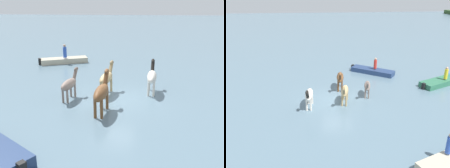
# 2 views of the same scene
# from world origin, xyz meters

# --- Properties ---
(ground_plane) EXTENTS (148.70, 148.70, 0.00)m
(ground_plane) POSITION_xyz_m (0.00, 0.00, 0.00)
(ground_plane) COLOR slate
(horse_mid_herd) EXTENTS (2.51, 0.76, 1.94)m
(horse_mid_herd) POSITION_xyz_m (1.47, -2.29, 1.07)
(horse_mid_herd) COLOR silver
(horse_mid_herd) RESTS_ON ground_plane
(horse_pinto_flank) EXTENTS (2.45, 0.95, 1.89)m
(horse_pinto_flank) POSITION_xyz_m (1.02, 0.53, 1.04)
(horse_pinto_flank) COLOR tan
(horse_pinto_flank) RESTS_ON ground_plane
(horse_lead) EXTENTS (2.69, 0.87, 2.08)m
(horse_lead) POSITION_xyz_m (-1.87, 0.49, 1.14)
(horse_lead) COLOR brown
(horse_lead) RESTS_ON ground_plane
(horse_chestnut_trailing) EXTENTS (2.23, 0.88, 1.73)m
(horse_chestnut_trailing) POSITION_xyz_m (-0.12, 2.61, 0.95)
(horse_chestnut_trailing) COLOR gray
(horse_chestnut_trailing) RESTS_ON ground_plane
(boat_dinghy_port) EXTENTS (2.60, 4.34, 0.72)m
(boat_dinghy_port) POSITION_xyz_m (8.79, 5.25, 0.16)
(boat_dinghy_port) COLOR #B7AD93
(boat_dinghy_port) RESTS_ON ground_plane
(person_watcher_seated) EXTENTS (0.32, 0.32, 1.19)m
(person_watcher_seated) POSITION_xyz_m (8.56, 5.06, 1.12)
(person_watcher_seated) COLOR #2D51B2
(person_watcher_seated) RESTS_ON boat_dinghy_port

